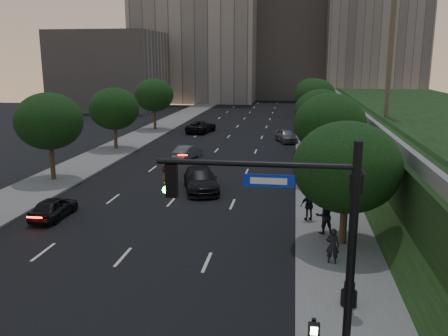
% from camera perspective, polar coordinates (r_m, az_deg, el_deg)
% --- Properties ---
extents(ground, '(160.00, 160.00, 0.00)m').
position_cam_1_polar(ground, '(18.96, -17.50, -16.24)').
color(ground, black).
rests_on(ground, ground).
extents(road_surface, '(16.00, 140.00, 0.02)m').
position_cam_1_polar(road_surface, '(46.32, -1.32, 1.65)').
color(road_surface, black).
rests_on(road_surface, ground).
extents(sidewalk_right, '(4.50, 140.00, 0.15)m').
position_cam_1_polar(sidewalk_right, '(45.73, 11.45, 1.33)').
color(sidewalk_right, slate).
rests_on(sidewalk_right, ground).
extents(sidewalk_left, '(4.50, 140.00, 0.15)m').
position_cam_1_polar(sidewalk_left, '(49.07, -13.21, 2.03)').
color(sidewalk_left, slate).
rests_on(sidewalk_left, ground).
extents(parapet_wall, '(0.35, 90.00, 0.70)m').
position_cam_1_polar(parapet_wall, '(43.41, 16.14, 6.19)').
color(parapet_wall, slate).
rests_on(parapet_wall, embankment).
extents(office_block_left, '(26.00, 20.00, 32.00)m').
position_cam_1_polar(office_block_left, '(109.18, -3.18, 16.54)').
color(office_block_left, gray).
rests_on(office_block_left, ground).
extents(office_block_mid, '(22.00, 18.00, 26.00)m').
position_cam_1_polar(office_block_mid, '(116.85, 7.86, 14.73)').
color(office_block_mid, gray).
rests_on(office_block_mid, ground).
extents(office_block_right, '(20.00, 22.00, 36.00)m').
position_cam_1_polar(office_block_right, '(112.31, 17.53, 16.91)').
color(office_block_right, gray).
rests_on(office_block_right, ground).
extents(office_block_filler, '(18.00, 16.00, 14.00)m').
position_cam_1_polar(office_block_filler, '(91.25, -13.51, 11.28)').
color(office_block_filler, gray).
rests_on(office_block_filler, ground).
extents(tree_right_a, '(5.20, 5.20, 6.24)m').
position_cam_1_polar(tree_right_a, '(23.46, 14.54, 0.11)').
color(tree_right_a, '#38281C').
rests_on(tree_right_a, ground).
extents(tree_right_b, '(5.20, 5.20, 6.74)m').
position_cam_1_polar(tree_right_b, '(35.15, 12.63, 5.19)').
color(tree_right_b, '#38281C').
rests_on(tree_right_b, ground).
extents(tree_right_c, '(5.20, 5.20, 6.24)m').
position_cam_1_polar(tree_right_c, '(48.10, 11.55, 6.65)').
color(tree_right_c, '#38281C').
rests_on(tree_right_c, ground).
extents(tree_right_d, '(5.20, 5.20, 6.74)m').
position_cam_1_polar(tree_right_d, '(61.99, 10.93, 8.49)').
color(tree_right_d, '#38281C').
rests_on(tree_right_d, ground).
extents(tree_right_e, '(5.20, 5.20, 6.24)m').
position_cam_1_polar(tree_right_e, '(76.97, 10.48, 8.95)').
color(tree_right_e, '#38281C').
rests_on(tree_right_e, ground).
extents(tree_left_b, '(5.00, 5.00, 6.71)m').
position_cam_1_polar(tree_left_b, '(37.66, -20.31, 5.29)').
color(tree_left_b, '#38281C').
rests_on(tree_left_b, ground).
extents(tree_left_c, '(5.00, 5.00, 6.34)m').
position_cam_1_polar(tree_left_c, '(49.43, -13.08, 6.96)').
color(tree_left_c, '#38281C').
rests_on(tree_left_c, ground).
extents(tree_left_d, '(5.00, 5.00, 6.71)m').
position_cam_1_polar(tree_left_d, '(62.59, -8.41, 8.68)').
color(tree_left_d, '#38281C').
rests_on(tree_left_d, ground).
extents(traffic_signal_mast, '(5.68, 0.56, 7.00)m').
position_cam_1_polar(traffic_signal_mast, '(13.58, 10.38, -10.64)').
color(traffic_signal_mast, black).
rests_on(traffic_signal_mast, ground).
extents(street_lamp, '(0.64, 0.64, 5.62)m').
position_cam_1_polar(street_lamp, '(17.87, 15.18, -8.60)').
color(street_lamp, black).
rests_on(street_lamp, ground).
extents(sedan_near_left, '(1.56, 3.80, 1.29)m').
position_cam_1_polar(sedan_near_left, '(29.39, -19.82, -4.50)').
color(sedan_near_left, black).
rests_on(sedan_near_left, ground).
extents(sedan_mid_left, '(2.31, 4.08, 1.27)m').
position_cam_1_polar(sedan_mid_left, '(44.40, -4.37, 1.95)').
color(sedan_mid_left, '#54565C').
rests_on(sedan_mid_left, ground).
extents(sedan_far_left, '(3.47, 5.76, 1.50)m').
position_cam_1_polar(sedan_far_left, '(60.32, -2.75, 4.99)').
color(sedan_far_left, black).
rests_on(sedan_far_left, ground).
extents(sedan_near_right, '(3.69, 5.83, 1.57)m').
position_cam_1_polar(sedan_near_right, '(33.43, -2.81, -1.41)').
color(sedan_near_right, black).
rests_on(sedan_near_right, ground).
extents(sedan_far_right, '(2.95, 4.63, 1.47)m').
position_cam_1_polar(sedan_far_right, '(53.56, 7.49, 3.87)').
color(sedan_far_right, slate).
rests_on(sedan_far_right, ground).
extents(pedestrian_a, '(0.65, 0.47, 1.64)m').
position_cam_1_polar(pedestrian_a, '(21.87, 12.94, -9.11)').
color(pedestrian_a, black).
rests_on(pedestrian_a, sidewalk_right).
extents(pedestrian_b, '(1.11, 0.98, 1.93)m').
position_cam_1_polar(pedestrian_b, '(25.34, 11.98, -5.63)').
color(pedestrian_b, black).
rests_on(pedestrian_b, sidewalk_right).
extents(pedestrian_c, '(1.14, 0.77, 1.79)m').
position_cam_1_polar(pedestrian_c, '(27.20, 10.23, -4.42)').
color(pedestrian_c, black).
rests_on(pedestrian_c, sidewalk_right).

